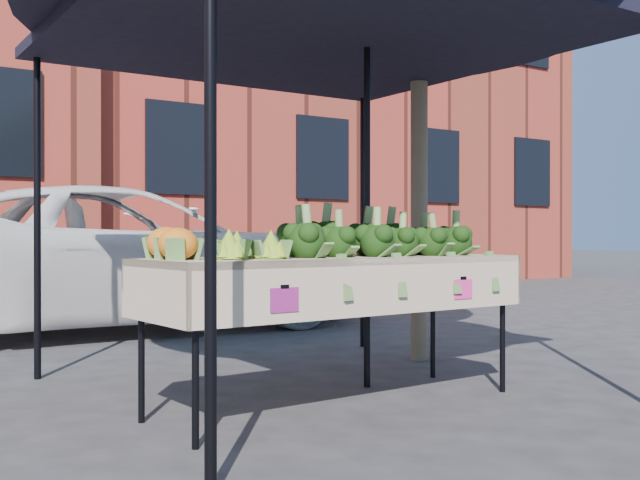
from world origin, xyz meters
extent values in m
plane|color=#28282A|center=(0.00, 0.00, 0.00)|extent=(90.00, 90.00, 0.00)
cube|color=#C4AF93|center=(-0.06, -0.09, 0.45)|extent=(2.44, 0.94, 0.90)
cube|color=#F22D8C|center=(-0.72, -0.49, 0.70)|extent=(0.17, 0.01, 0.12)
cube|color=#EF2D8C|center=(0.60, -0.49, 0.70)|extent=(0.17, 0.01, 0.12)
ellipsoid|color=black|center=(0.22, -0.06, 1.05)|extent=(1.40, 0.60, 0.30)
ellipsoid|color=#8CBE26|center=(-0.72, -0.10, 1.01)|extent=(0.46, 0.50, 0.23)
ellipsoid|color=orange|center=(-1.09, -0.02, 1.00)|extent=(0.26, 0.46, 0.20)
imported|color=white|center=(0.11, 4.39, 2.81)|extent=(1.59, 2.60, 5.61)
cube|color=maroon|center=(7.00, 12.50, 4.25)|extent=(12.00, 8.00, 8.50)
camera|label=1|loc=(-2.65, -3.83, 1.02)|focal=42.49mm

